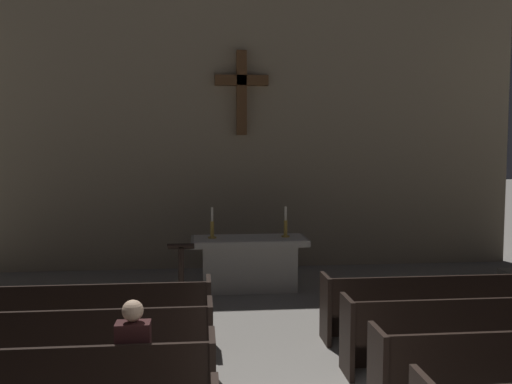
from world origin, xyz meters
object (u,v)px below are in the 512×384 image
pew_right_row_3 (497,331)px  pew_right_row_4 (455,305)px  pew_left_row_4 (68,317)px  lone_worshipper (135,363)px  candlestick_left (212,229)px  pew_left_row_3 (44,347)px  candlestick_right (286,227)px  altar (249,262)px  lectern (181,278)px

pew_right_row_3 → pew_right_row_4: (0.00, 1.14, 0.00)m
pew_left_row_4 → lone_worshipper: (1.14, -2.24, 0.22)m
pew_right_row_4 → candlestick_left: 4.55m
pew_left_row_3 → candlestick_right: candlestick_right is taller
pew_right_row_4 → candlestick_left: bearing=138.9°
pew_right_row_3 → lone_worshipper: 4.38m
altar → lone_worshipper: lone_worshipper is taller
pew_left_row_4 → pew_right_row_3: bearing=-12.0°
pew_right_row_4 → candlestick_right: candlestick_right is taller
altar → lone_worshipper: (-1.54, -5.20, 0.16)m
pew_right_row_4 → altar: 3.99m
altar → lone_worshipper: 5.42m
pew_left_row_4 → lectern: (1.44, 1.76, 0.07)m
pew_right_row_4 → lectern: bearing=155.9°
pew_right_row_3 → candlestick_right: candlestick_right is taller
pew_left_row_4 → candlestick_right: candlestick_right is taller
pew_right_row_3 → lectern: lectern is taller
pew_left_row_3 → candlestick_left: 4.61m
pew_left_row_3 → candlestick_left: (1.99, 4.10, 0.71)m
pew_left_row_3 → lone_worshipper: 1.60m
candlestick_left → lone_worshipper: size_ratio=0.44×
pew_left_row_4 → pew_right_row_4: 5.37m
candlestick_right → lone_worshipper: size_ratio=0.44×
pew_left_row_4 → candlestick_right: bearing=41.1°
pew_left_row_3 → altar: size_ratio=1.73×
pew_left_row_3 → pew_left_row_4: same height
pew_left_row_3 → pew_right_row_3: size_ratio=1.00×
altar → candlestick_left: bearing=-180.0°
pew_right_row_3 → lectern: bearing=143.6°
candlestick_left → lone_worshipper: bearing=-99.2°
candlestick_left → lectern: (-0.54, -1.20, -0.64)m
altar → pew_right_row_4: bearing=-47.7°
pew_left_row_4 → lone_worshipper: lone_worshipper is taller
pew_left_row_4 → pew_right_row_4: bearing=0.0°
altar → candlestick_left: (-0.70, -0.00, 0.66)m
pew_left_row_3 → altar: 4.90m
candlestick_right → lectern: bearing=-148.3°
candlestick_left → candlestick_right: same height
pew_left_row_3 → altar: (2.69, 4.10, 0.06)m
pew_right_row_4 → pew_left_row_3: bearing=-168.0°
altar → candlestick_right: size_ratio=3.77×
pew_right_row_3 → lone_worshipper: bearing=-165.4°
candlestick_right → lone_worshipper: candlestick_right is taller
pew_left_row_4 → altar: 3.99m
pew_right_row_4 → lectern: size_ratio=3.30×
pew_right_row_4 → lectern: lectern is taller
candlestick_left → lone_worshipper: candlestick_left is taller
lone_worshipper → lectern: bearing=85.7°
candlestick_left → lone_worshipper: (-0.84, -5.20, -0.50)m
pew_right_row_3 → altar: (-2.69, 4.10, 0.06)m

